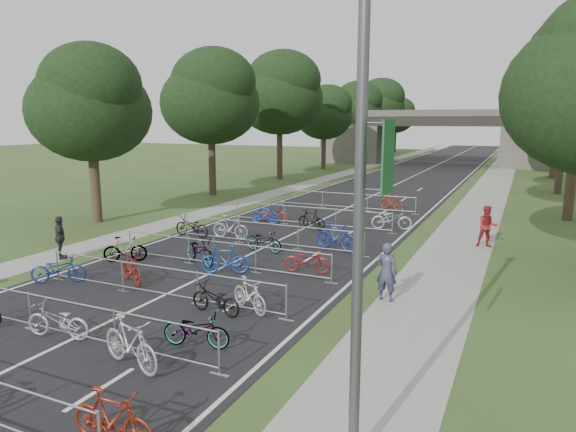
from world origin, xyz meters
name	(u,v)px	position (x,y,z in m)	size (l,w,h in m)	color
road	(417,175)	(0.00, 50.00, 0.01)	(11.00, 140.00, 0.01)	black
sidewalk_right	(497,178)	(8.00, 50.00, 0.01)	(3.00, 140.00, 0.01)	gray
sidewalk_left	(350,172)	(-7.50, 50.00, 0.01)	(2.00, 140.00, 0.01)	gray
lane_markings	(417,175)	(0.00, 50.00, 0.00)	(0.12, 140.00, 0.00)	silver
overpass_bridge	(440,137)	(0.00, 65.00, 3.53)	(31.00, 8.00, 7.05)	#4C4844
lamppost	(361,216)	(8.33, 2.00, 4.28)	(0.61, 0.65, 8.21)	#4C4C51
tree_left_0	(90,106)	(-11.39, 15.93, 6.49)	(6.72, 6.72, 10.25)	#33261C
tree_left_1	(211,99)	(-11.39, 27.93, 7.30)	(7.56, 7.56, 11.53)	#33261C
tree_left_2	(280,95)	(-11.39, 39.93, 8.12)	(8.40, 8.40, 12.81)	#33261C
tree_right_2	(566,118)	(13.11, 39.93, 5.95)	(6.16, 6.16, 9.39)	#33261C
tree_left_3	(325,114)	(-11.39, 51.93, 6.49)	(6.72, 6.72, 10.25)	#33261C
tree_right_3	(560,108)	(13.11, 51.93, 6.92)	(7.17, 7.17, 10.93)	#33261C
tree_left_4	(356,109)	(-11.39, 63.93, 7.30)	(7.56, 7.56, 11.53)	#33261C
tree_right_4	(555,102)	(13.11, 63.93, 7.90)	(8.18, 8.18, 12.47)	#33261C
tree_left_5	(379,105)	(-11.39, 75.93, 8.12)	(8.40, 8.40, 12.81)	#33261C
tree_right_5	(550,119)	(13.11, 75.93, 5.95)	(6.16, 6.16, 9.39)	#33261C
tree_left_6	(396,116)	(-11.39, 87.93, 6.49)	(6.72, 6.72, 10.25)	#33261C
tree_right_6	(548,113)	(13.11, 87.93, 6.92)	(7.17, 7.17, 10.93)	#33261C
barrier_row_1	(71,320)	(0.00, 3.60, 0.55)	(9.70, 0.08, 1.10)	#ACAFB4
barrier_row_2	(159,282)	(0.00, 7.20, 0.55)	(9.70, 0.08, 1.10)	#ACAFB4
barrier_row_3	(221,255)	(0.00, 11.00, 0.55)	(9.70, 0.08, 1.10)	#ACAFB4
barrier_row_4	(268,234)	(0.00, 15.00, 0.55)	(9.70, 0.08, 1.10)	#ACAFB4
barrier_row_5	(309,216)	(0.00, 20.00, 0.55)	(9.70, 0.08, 1.10)	#ACAFB4
barrier_row_6	(345,201)	(0.00, 26.00, 0.55)	(9.70, 0.08, 1.10)	#ACAFB4
bike_3	(112,419)	(4.30, 0.60, 0.54)	(0.50, 1.78, 1.07)	maroon
bike_5	(57,321)	(-0.38, 3.50, 0.49)	(0.65, 1.86, 0.98)	#A7A7AE
bike_6	(130,343)	(2.55, 3.01, 0.63)	(0.59, 2.09, 1.25)	#A5A5AD
bike_7	(196,330)	(3.28, 4.61, 0.47)	(0.63, 1.79, 0.94)	#ACAFB4
bike_8	(58,269)	(-4.30, 6.97, 0.50)	(0.66, 1.90, 1.00)	navy
bike_9	(131,269)	(-1.88, 8.00, 0.53)	(0.50, 1.76, 1.05)	maroon
bike_10	(215,299)	(2.46, 6.75, 0.47)	(0.62, 1.77, 0.93)	black
bike_11	(249,295)	(3.29, 7.37, 0.52)	(0.49, 1.74, 1.05)	#B4B3BB
bike_12	(125,249)	(-4.06, 10.11, 0.53)	(0.50, 1.76, 1.06)	#ACAFB4
bike_13	(200,251)	(-1.07, 11.08, 0.57)	(0.76, 2.17, 1.14)	#ACAFB4
bike_14	(225,260)	(0.55, 10.39, 0.56)	(0.53, 1.86, 1.12)	navy
bike_15	(307,260)	(3.28, 11.89, 0.47)	(0.63, 1.80, 0.94)	maroon
bike_16	(191,226)	(-4.30, 15.06, 0.54)	(0.71, 2.05, 1.08)	black
bike_17	(230,227)	(-2.31, 15.48, 0.58)	(0.55, 1.93, 1.16)	#9D9DA4
bike_18	(264,241)	(0.33, 13.98, 0.48)	(0.64, 1.84, 0.97)	#ACAFB4
bike_19	(336,236)	(3.11, 15.62, 0.62)	(0.58, 2.07, 1.24)	navy
bike_20	(265,214)	(-2.56, 19.63, 0.52)	(0.49, 1.72, 1.03)	#1C389B
bike_21	(273,214)	(-2.36, 20.26, 0.45)	(0.60, 1.73, 0.91)	#9F2B17
bike_22	(311,220)	(0.45, 19.21, 0.54)	(0.50, 1.79, 1.07)	black
bike_23	(391,219)	(4.30, 21.05, 0.56)	(0.74, 2.11, 1.11)	#B8BAC1
bike_27	(391,202)	(2.84, 26.97, 0.54)	(0.50, 1.78, 1.07)	#973015
pedestrian_a	(386,272)	(6.80, 10.08, 0.96)	(0.70, 0.46, 1.92)	#383753
pedestrian_b	(487,227)	(9.20, 19.01, 0.95)	(0.93, 0.72, 1.91)	maroon
pedestrian_c	(60,238)	(-6.80, 9.30, 0.92)	(1.07, 0.45, 1.83)	#29292B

